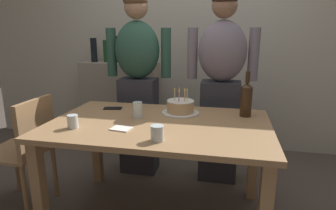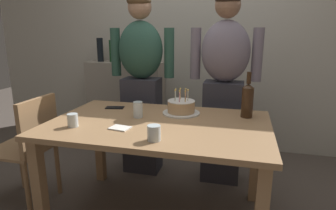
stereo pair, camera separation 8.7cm
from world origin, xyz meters
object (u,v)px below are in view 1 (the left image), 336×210
wine_bottle (246,99)px  water_glass_far (73,122)px  water_glass_near (157,133)px  water_glass_side (138,110)px  birthday_cake (180,107)px  dining_chair (26,145)px  napkin_stack (121,129)px  cell_phone (113,108)px  person_man_bearded (138,83)px  person_woman_cardigan (221,87)px

wine_bottle → water_glass_far: bearing=-155.1°
water_glass_near → water_glass_side: bearing=121.2°
birthday_cake → dining_chair: (-1.11, -0.32, -0.27)m
napkin_stack → dining_chair: dining_chair is taller
water_glass_far → wine_bottle: size_ratio=0.26×
birthday_cake → water_glass_near: (-0.03, -0.58, -0.00)m
birthday_cake → wine_bottle: 0.49m
cell_phone → person_man_bearded: bearing=68.7°
person_man_bearded → person_woman_cardigan: size_ratio=1.00×
water_glass_side → napkin_stack: bearing=-95.6°
birthday_cake → cell_phone: size_ratio=1.95×
birthday_cake → person_woman_cardigan: person_woman_cardigan is taller
cell_phone → person_man_bearded: person_man_bearded is taller
person_woman_cardigan → wine_bottle: bearing=114.9°
dining_chair → water_glass_far: bearing=72.6°
water_glass_far → person_woman_cardigan: person_woman_cardigan is taller
water_glass_side → person_woman_cardigan: size_ratio=0.07×
birthday_cake → water_glass_far: birthday_cake is taller
person_woman_cardigan → cell_phone: bearing=27.3°
cell_phone → wine_bottle: bearing=-10.7°
water_glass_far → person_man_bearded: (0.14, 0.93, 0.09)m
water_glass_far → dining_chair: (-0.49, 0.15, -0.27)m
water_glass_far → wine_bottle: 1.21m
person_woman_cardigan → water_glass_far: bearing=46.0°
birthday_cake → napkin_stack: 0.54m
water_glass_far → person_man_bearded: 0.95m
person_man_bearded → dining_chair: (-0.63, -0.78, -0.36)m
birthday_cake → water_glass_far: (-0.62, -0.48, -0.00)m
person_woman_cardigan → birthday_cake: bearing=58.4°
person_man_bearded → dining_chair: size_ratio=1.90×
water_glass_far → dining_chair: dining_chair is taller
cell_phone → napkin_stack: size_ratio=1.14×
water_glass_far → person_man_bearded: size_ratio=0.05×
napkin_stack → person_woman_cardigan: bearing=56.6°
water_glass_side → birthday_cake: bearing=31.4°
napkin_stack → water_glass_side: bearing=84.4°
cell_phone → person_man_bearded: 0.46m
person_man_bearded → birthday_cake: bearing=136.3°
wine_bottle → birthday_cake: bearing=-176.0°
water_glass_side → wine_bottle: size_ratio=0.35×
water_glass_side → person_woman_cardigan: bearing=48.2°
cell_phone → person_woman_cardigan: size_ratio=0.09×
napkin_stack → person_man_bearded: 0.92m
water_glass_far → dining_chair: bearing=162.6°
water_glass_near → wine_bottle: wine_bottle is taller
wine_bottle → napkin_stack: wine_bottle is taller
birthday_cake → dining_chair: size_ratio=0.32×
water_glass_side → person_man_bearded: (-0.20, 0.63, 0.08)m
water_glass_near → water_glass_far: size_ratio=1.04×
water_glass_far → person_woman_cardigan: size_ratio=0.05×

